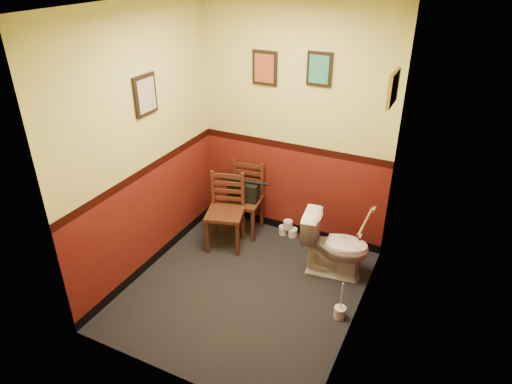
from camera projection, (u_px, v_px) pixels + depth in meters
floor at (245, 289)px, 4.65m from camera, size 2.20×2.40×0.00m
ceiling at (241, 4)px, 3.37m from camera, size 2.20×2.40×0.00m
wall_back at (294, 127)px, 4.96m from camera, size 2.20×0.00×2.70m
wall_front at (162, 238)px, 3.06m from camera, size 2.20×0.00×2.70m
wall_left at (143, 148)px, 4.43m from camera, size 0.00×2.40×2.70m
wall_right at (368, 195)px, 3.58m from camera, size 0.00×2.40×2.70m
grab_bar at (366, 222)px, 3.98m from camera, size 0.05×0.56×0.06m
framed_print_back_a at (265, 68)px, 4.79m from camera, size 0.28×0.04×0.36m
framed_print_back_b at (319, 69)px, 4.54m from camera, size 0.26×0.04×0.34m
framed_print_left at (145, 95)px, 4.26m from camera, size 0.04×0.30×0.38m
framed_print_right at (393, 88)px, 3.73m from camera, size 0.04×0.34×0.28m
toilet at (335, 246)px, 4.72m from camera, size 0.74×0.48×0.68m
toilet_brush at (340, 312)px, 4.26m from camera, size 0.11×0.11×0.40m
chair_left at (226, 211)px, 5.16m from camera, size 0.50×0.50×0.86m
chair_right at (245, 199)px, 5.42m from camera, size 0.45×0.45×0.86m
handbag at (244, 191)px, 5.32m from camera, size 0.37×0.22×0.26m
tp_stack at (288, 229)px, 5.48m from camera, size 0.23×0.12×0.20m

